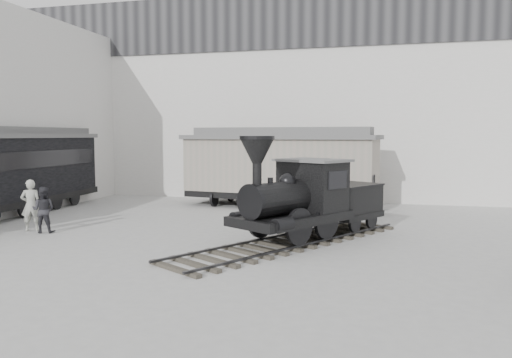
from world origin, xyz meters
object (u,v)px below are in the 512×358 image
(visitor_b, at_px, (43,210))
(boxcar, at_px, (280,166))
(visitor_a, at_px, (31,205))
(locomotive, at_px, (306,203))

(visitor_b, bearing_deg, boxcar, -144.42)
(visitor_a, bearing_deg, visitor_b, 135.57)
(locomotive, relative_size, visitor_a, 4.88)
(boxcar, bearing_deg, visitor_a, -125.73)
(locomotive, distance_m, visitor_b, 9.36)
(visitor_a, height_order, visitor_b, visitor_a)
(locomotive, height_order, boxcar, boxcar)
(locomotive, bearing_deg, boxcar, 139.02)
(boxcar, bearing_deg, locomotive, -65.25)
(visitor_a, xyz_separation_m, visitor_b, (0.65, -0.17, -0.12))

